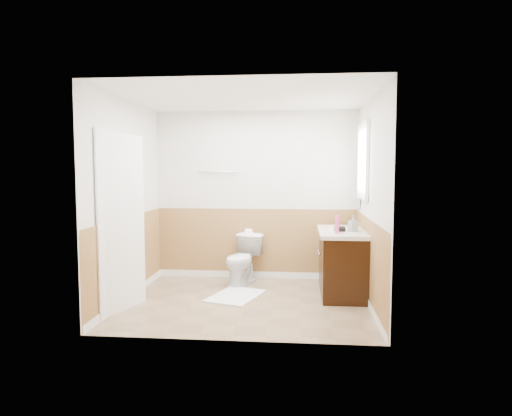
# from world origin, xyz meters

# --- Properties ---
(floor) EXTENTS (3.00, 3.00, 0.00)m
(floor) POSITION_xyz_m (0.00, 0.00, 0.00)
(floor) COLOR #8C7051
(floor) RESTS_ON ground
(ceiling) EXTENTS (3.00, 3.00, 0.00)m
(ceiling) POSITION_xyz_m (0.00, 0.00, 2.50)
(ceiling) COLOR white
(ceiling) RESTS_ON floor
(wall_back) EXTENTS (3.00, 0.00, 3.00)m
(wall_back) POSITION_xyz_m (0.00, 1.30, 1.25)
(wall_back) COLOR silver
(wall_back) RESTS_ON floor
(wall_front) EXTENTS (3.00, 0.00, 3.00)m
(wall_front) POSITION_xyz_m (0.00, -1.30, 1.25)
(wall_front) COLOR silver
(wall_front) RESTS_ON floor
(wall_left) EXTENTS (0.00, 3.00, 3.00)m
(wall_left) POSITION_xyz_m (-1.50, 0.00, 1.25)
(wall_left) COLOR silver
(wall_left) RESTS_ON floor
(wall_right) EXTENTS (0.00, 3.00, 3.00)m
(wall_right) POSITION_xyz_m (1.50, 0.00, 1.25)
(wall_right) COLOR silver
(wall_right) RESTS_ON floor
(wainscot_back) EXTENTS (3.00, 0.00, 3.00)m
(wainscot_back) POSITION_xyz_m (0.00, 1.29, 0.50)
(wainscot_back) COLOR #A07440
(wainscot_back) RESTS_ON floor
(wainscot_front) EXTENTS (3.00, 0.00, 3.00)m
(wainscot_front) POSITION_xyz_m (0.00, -1.29, 0.50)
(wainscot_front) COLOR #A07440
(wainscot_front) RESTS_ON floor
(wainscot_left) EXTENTS (0.00, 2.60, 2.60)m
(wainscot_left) POSITION_xyz_m (-1.49, 0.00, 0.50)
(wainscot_left) COLOR #A07440
(wainscot_left) RESTS_ON floor
(wainscot_right) EXTENTS (0.00, 2.60, 2.60)m
(wainscot_right) POSITION_xyz_m (1.49, 0.00, 0.50)
(wainscot_right) COLOR #A07440
(wainscot_right) RESTS_ON floor
(toilet) EXTENTS (0.58, 0.77, 0.70)m
(toilet) POSITION_xyz_m (-0.16, 0.90, 0.35)
(toilet) COLOR white
(toilet) RESTS_ON floor
(bath_mat) EXTENTS (0.77, 0.93, 0.02)m
(bath_mat) POSITION_xyz_m (-0.16, 0.22, 0.01)
(bath_mat) COLOR white
(bath_mat) RESTS_ON floor
(vanity_cabinet) EXTENTS (0.55, 1.10, 0.80)m
(vanity_cabinet) POSITION_xyz_m (1.21, 0.47, 0.40)
(vanity_cabinet) COLOR black
(vanity_cabinet) RESTS_ON floor
(vanity_knob_left) EXTENTS (0.03, 0.03, 0.03)m
(vanity_knob_left) POSITION_xyz_m (0.91, 0.37, 0.55)
(vanity_knob_left) COLOR silver
(vanity_knob_left) RESTS_ON vanity_cabinet
(vanity_knob_right) EXTENTS (0.03, 0.03, 0.03)m
(vanity_knob_right) POSITION_xyz_m (0.91, 0.57, 0.55)
(vanity_knob_right) COLOR white
(vanity_knob_right) RESTS_ON vanity_cabinet
(countertop) EXTENTS (0.60, 1.15, 0.05)m
(countertop) POSITION_xyz_m (1.20, 0.47, 0.83)
(countertop) COLOR beige
(countertop) RESTS_ON vanity_cabinet
(sink_basin) EXTENTS (0.36, 0.36, 0.02)m
(sink_basin) POSITION_xyz_m (1.21, 0.62, 0.86)
(sink_basin) COLOR white
(sink_basin) RESTS_ON countertop
(faucet) EXTENTS (0.02, 0.02, 0.14)m
(faucet) POSITION_xyz_m (1.39, 0.62, 0.92)
(faucet) COLOR #B6B5BC
(faucet) RESTS_ON countertop
(lotion_bottle) EXTENTS (0.05, 0.05, 0.22)m
(lotion_bottle) POSITION_xyz_m (1.11, 0.17, 0.96)
(lotion_bottle) COLOR #E63B83
(lotion_bottle) RESTS_ON countertop
(soap_dispenser) EXTENTS (0.12, 0.13, 0.21)m
(soap_dispenser) POSITION_xyz_m (1.33, 0.37, 0.95)
(soap_dispenser) COLOR gray
(soap_dispenser) RESTS_ON countertop
(hair_dryer_body) EXTENTS (0.14, 0.07, 0.07)m
(hair_dryer_body) POSITION_xyz_m (1.16, 0.34, 0.89)
(hair_dryer_body) COLOR black
(hair_dryer_body) RESTS_ON countertop
(hair_dryer_handle) EXTENTS (0.03, 0.03, 0.07)m
(hair_dryer_handle) POSITION_xyz_m (1.13, 0.37, 0.86)
(hair_dryer_handle) COLOR black
(hair_dryer_handle) RESTS_ON countertop
(mirror_panel) EXTENTS (0.02, 0.35, 0.90)m
(mirror_panel) POSITION_xyz_m (1.48, 1.10, 1.55)
(mirror_panel) COLOR silver
(mirror_panel) RESTS_ON wall_right
(window_frame) EXTENTS (0.04, 0.80, 1.00)m
(window_frame) POSITION_xyz_m (1.47, 0.59, 1.75)
(window_frame) COLOR white
(window_frame) RESTS_ON wall_right
(window_glass) EXTENTS (0.01, 0.70, 0.90)m
(window_glass) POSITION_xyz_m (1.49, 0.59, 1.75)
(window_glass) COLOR white
(window_glass) RESTS_ON wall_right
(door) EXTENTS (0.29, 0.78, 2.04)m
(door) POSITION_xyz_m (-1.40, -0.45, 1.02)
(door) COLOR white
(door) RESTS_ON wall_left
(door_frame) EXTENTS (0.02, 0.92, 2.10)m
(door_frame) POSITION_xyz_m (-1.48, -0.45, 1.03)
(door_frame) COLOR white
(door_frame) RESTS_ON wall_left
(door_knob) EXTENTS (0.06, 0.06, 0.06)m
(door_knob) POSITION_xyz_m (-1.34, -0.12, 0.95)
(door_knob) COLOR silver
(door_knob) RESTS_ON door
(towel_bar) EXTENTS (0.62, 0.02, 0.02)m
(towel_bar) POSITION_xyz_m (-0.55, 1.25, 1.60)
(towel_bar) COLOR silver
(towel_bar) RESTS_ON wall_back
(tp_holder_bar) EXTENTS (0.14, 0.02, 0.02)m
(tp_holder_bar) POSITION_xyz_m (-0.10, 1.23, 0.70)
(tp_holder_bar) COLOR silver
(tp_holder_bar) RESTS_ON wall_back
(tp_roll) EXTENTS (0.10, 0.11, 0.11)m
(tp_roll) POSITION_xyz_m (-0.10, 1.23, 0.70)
(tp_roll) COLOR white
(tp_roll) RESTS_ON tp_holder_bar
(tp_sheet) EXTENTS (0.10, 0.01, 0.16)m
(tp_sheet) POSITION_xyz_m (-0.10, 1.23, 0.59)
(tp_sheet) COLOR white
(tp_sheet) RESTS_ON tp_roll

